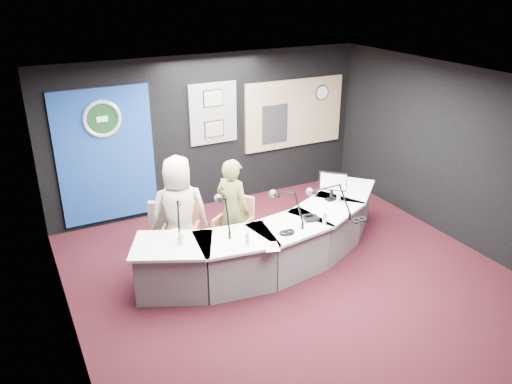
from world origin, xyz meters
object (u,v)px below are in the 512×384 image
armchair_right (233,225)px  person_woman (233,209)px  armchair_left (181,234)px  broadcast_desk (272,240)px  person_man (179,213)px

armchair_right → person_woman: 0.26m
armchair_right → person_woman: (0.00, 0.00, 0.26)m
armchair_left → broadcast_desk: bearing=6.2°
armchair_left → person_man: (0.00, 0.00, 0.34)m
armchair_left → armchair_right: (0.79, -0.14, 0.02)m
broadcast_desk → person_man: size_ratio=2.62×
person_woman → broadcast_desk: bearing=-163.6°
broadcast_desk → person_woman: size_ratio=2.82×
broadcast_desk → armchair_right: size_ratio=4.19×
broadcast_desk → armchair_left: bearing=155.0°
broadcast_desk → armchair_left: (-1.24, 0.58, 0.14)m
armchair_right → person_man: person_man is taller
person_man → broadcast_desk: bearing=169.3°
armchair_left → person_woman: (0.79, -0.14, 0.28)m
person_man → person_woman: 0.81m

